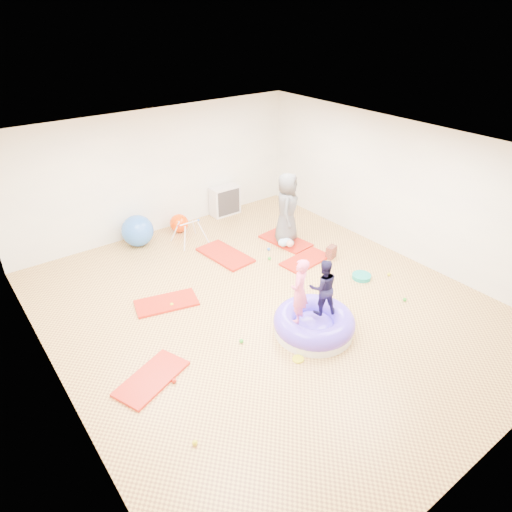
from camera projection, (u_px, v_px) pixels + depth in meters
room at (267, 237)px, 7.49m from camera, size 7.01×8.01×2.81m
gym_mat_front_left at (152, 378)px, 6.59m from camera, size 1.22×0.91×0.05m
gym_mat_mid_left at (166, 303)px, 8.23m from camera, size 1.20×0.81×0.05m
gym_mat_center_back at (225, 255)px, 9.75m from camera, size 0.76×1.32×0.05m
gym_mat_right at (306, 260)px, 9.57m from camera, size 1.13×0.66×0.05m
gym_mat_rear_right at (285, 241)px, 10.33m from camera, size 0.73×1.24×0.05m
inflatable_cushion at (314, 324)px, 7.47m from camera, size 1.34×1.34×0.42m
child_pink at (300, 288)px, 7.00m from camera, size 0.48×0.44×1.09m
child_navy at (323, 285)px, 7.20m from camera, size 0.58×0.53×0.96m
adult_caregiver at (287, 208)px, 9.89m from camera, size 0.90×0.90×1.58m
infant at (286, 242)px, 10.00m from camera, size 0.35×0.36×0.21m
ball_pit_balls at (272, 308)px, 8.06m from camera, size 5.16×3.43×0.07m
exercise_ball_blue at (138, 231)px, 10.04m from camera, size 0.70×0.70×0.70m
exercise_ball_orange at (179, 223)px, 10.69m from camera, size 0.43×0.43×0.43m
infant_play_gym at (189, 229)px, 10.13m from camera, size 0.67×0.63×0.51m
cube_shelf at (225, 200)px, 11.50m from camera, size 0.74×0.36×0.74m
balance_disc at (361, 276)px, 8.97m from camera, size 0.37×0.37×0.08m
backpack at (331, 252)px, 9.64m from camera, size 0.26×0.20×0.27m
yellow_toy at (298, 359)px, 6.96m from camera, size 0.18×0.18×0.03m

